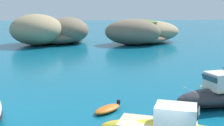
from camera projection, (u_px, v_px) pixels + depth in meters
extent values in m
ellipsoid|color=#9E8966|center=(37.00, 30.00, 63.71)|extent=(13.96, 15.93, 6.69)
ellipsoid|color=#756651|center=(59.00, 37.00, 65.53)|extent=(12.42, 11.96, 3.22)
ellipsoid|color=#756651|center=(68.00, 30.00, 67.59)|extent=(10.98, 13.51, 5.91)
ellipsoid|color=#9E8966|center=(54.00, 35.00, 72.28)|extent=(14.97, 14.83, 2.88)
ellipsoid|color=#756651|center=(52.00, 34.00, 71.93)|extent=(8.70, 8.84, 3.21)
ellipsoid|color=#9E8966|center=(68.00, 32.00, 72.67)|extent=(12.85, 13.21, 4.28)
ellipsoid|color=#9E8966|center=(149.00, 31.00, 71.48)|extent=(15.99, 16.50, 5.03)
ellipsoid|color=#9E8966|center=(131.00, 32.00, 68.42)|extent=(6.03, 7.43, 4.75)
ellipsoid|color=#756651|center=(133.00, 32.00, 64.04)|extent=(14.24, 12.53, 5.61)
ellipsoid|color=#756651|center=(146.00, 39.00, 66.60)|extent=(10.05, 9.07, 2.27)
ellipsoid|color=#517538|center=(137.00, 22.00, 66.41)|extent=(9.51, 8.65, 1.34)
cube|color=#C6B793|center=(157.00, 123.00, 16.65)|extent=(4.84, 3.71, 0.06)
cube|color=silver|center=(176.00, 115.00, 16.27)|extent=(2.73, 2.47, 1.12)
cube|color=#2D4756|center=(197.00, 115.00, 15.94)|extent=(0.89, 1.52, 0.59)
cube|color=silver|center=(223.00, 80.00, 23.27)|extent=(2.81, 2.29, 1.27)
cube|color=#2D4756|center=(210.00, 80.00, 22.84)|extent=(0.57, 1.79, 0.67)
cylinder|color=silver|center=(189.00, 89.00, 22.39)|extent=(0.35, 1.88, 0.04)
ellipsoid|color=orange|center=(107.00, 109.00, 22.13)|extent=(2.65, 2.58, 0.44)
cube|color=#9E998E|center=(107.00, 108.00, 22.12)|extent=(1.74, 1.69, 0.06)
cube|color=black|center=(119.00, 102.00, 23.19)|extent=(0.28, 0.28, 0.36)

